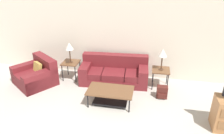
# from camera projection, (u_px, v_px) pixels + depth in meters

# --- Properties ---
(wall_back) EXTENTS (9.17, 0.06, 2.60)m
(wall_back) POSITION_uv_depth(u_px,v_px,m) (118.00, 37.00, 6.83)
(wall_back) COLOR silver
(wall_back) RESTS_ON ground_plane
(couch) EXTENTS (2.10, 1.00, 0.82)m
(couch) POSITION_uv_depth(u_px,v_px,m) (114.00, 73.00, 6.77)
(couch) COLOR maroon
(couch) RESTS_ON ground_plane
(armchair) EXTENTS (1.50, 1.49, 0.80)m
(armchair) POSITION_uv_depth(u_px,v_px,m) (36.00, 75.00, 6.67)
(armchair) COLOR maroon
(armchair) RESTS_ON ground_plane
(coffee_table) EXTENTS (1.18, 0.67, 0.42)m
(coffee_table) POSITION_uv_depth(u_px,v_px,m) (110.00, 93.00, 5.67)
(coffee_table) COLOR brown
(coffee_table) RESTS_ON ground_plane
(side_table_left) EXTENTS (0.51, 0.52, 0.58)m
(side_table_left) POSITION_uv_depth(u_px,v_px,m) (71.00, 64.00, 6.87)
(side_table_left) COLOR brown
(side_table_left) RESTS_ON ground_plane
(side_table_right) EXTENTS (0.51, 0.52, 0.58)m
(side_table_right) POSITION_uv_depth(u_px,v_px,m) (161.00, 71.00, 6.38)
(side_table_right) COLOR brown
(side_table_right) RESTS_ON ground_plane
(table_lamp_left) EXTENTS (0.25, 0.25, 0.64)m
(table_lamp_left) POSITION_uv_depth(u_px,v_px,m) (69.00, 47.00, 6.63)
(table_lamp_left) COLOR #472D1E
(table_lamp_left) RESTS_ON side_table_left
(table_lamp_right) EXTENTS (0.25, 0.25, 0.64)m
(table_lamp_right) POSITION_uv_depth(u_px,v_px,m) (163.00, 53.00, 6.14)
(table_lamp_right) COLOR #472D1E
(table_lamp_right) RESTS_ON side_table_right
(backpack) EXTENTS (0.29, 0.26, 0.35)m
(backpack) POSITION_uv_depth(u_px,v_px,m) (162.00, 92.00, 6.00)
(backpack) COLOR #4C1E19
(backpack) RESTS_ON ground_plane
(picture_frame) EXTENTS (0.10, 0.04, 0.13)m
(picture_frame) POSITION_uv_depth(u_px,v_px,m) (67.00, 61.00, 6.76)
(picture_frame) COLOR #4C3828
(picture_frame) RESTS_ON side_table_left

